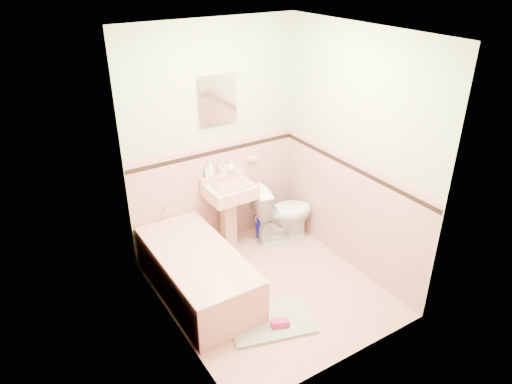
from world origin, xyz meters
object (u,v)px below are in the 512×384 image
soap_bottle_mid (222,167)px  soap_bottle_left (210,169)px  soap_bottle_right (230,166)px  bucket (266,226)px  sink (231,217)px  medicine_cabinet (218,99)px  shoe (280,323)px  toilet (283,213)px  bathtub (198,274)px

soap_bottle_mid → soap_bottle_left: bearing=180.0°
soap_bottle_right → bucket: 0.89m
sink → medicine_cabinet: medicine_cabinet is taller
sink → soap_bottle_mid: soap_bottle_mid is taller
soap_bottle_mid → medicine_cabinet: bearing=104.0°
sink → bucket: sink is taller
medicine_cabinet → soap_bottle_mid: size_ratio=2.76×
sink → shoe: 1.45m
soap_bottle_mid → toilet: 0.91m
shoe → toilet: bearing=77.3°
medicine_cabinet → toilet: size_ratio=0.67×
sink → bucket: size_ratio=2.82×
toilet → shoe: 1.54m
sink → toilet: bearing=-14.4°
bathtub → bucket: bearing=24.2°
soap_bottle_right → toilet: soap_bottle_right is taller
medicine_cabinet → soap_bottle_left: medicine_cabinet is taller
bathtub → medicine_cabinet: 1.78m
sink → soap_bottle_mid: bearing=87.6°
soap_bottle_left → soap_bottle_right: size_ratio=1.43×
soap_bottle_right → shoe: size_ratio=0.88×
bathtub → bucket: 1.26m
toilet → bucket: (-0.14, 0.14, -0.21)m
bathtub → sink: (0.68, 0.53, 0.18)m
soap_bottle_right → bucket: soap_bottle_right is taller
sink → soap_bottle_left: 0.61m
bathtub → sink: sink is taller
medicine_cabinet → sink: bearing=-90.0°
soap_bottle_right → bucket: size_ratio=0.52×
sink → soap_bottle_right: size_ratio=5.48×
medicine_cabinet → soap_bottle_right: medicine_cabinet is taller
sink → soap_bottle_mid: size_ratio=4.66×
medicine_cabinet → soap_bottle_left: bearing=-168.0°
bucket → shoe: 1.55m
soap_bottle_right → bucket: bearing=-29.1°
soap_bottle_left → toilet: soap_bottle_left is taller
medicine_cabinet → soap_bottle_right: (0.11, -0.03, -0.77)m
toilet → shoe: size_ratio=4.23×
sink → bathtub: bearing=-142.1°
bathtub → soap_bottle_right: soap_bottle_right is taller
shoe → bucket: bearing=84.5°
sink → soap_bottle_left: size_ratio=3.82×
bucket → soap_bottle_left: bearing=162.1°
soap_bottle_right → toilet: 0.83m
bathtub → toilet: bearing=16.3°
toilet → soap_bottle_right: bearing=68.2°
medicine_cabinet → bucket: 1.64m
shoe → sink: bearing=101.7°
bathtub → shoe: bearing=-64.6°
bucket → bathtub: bearing=-155.8°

